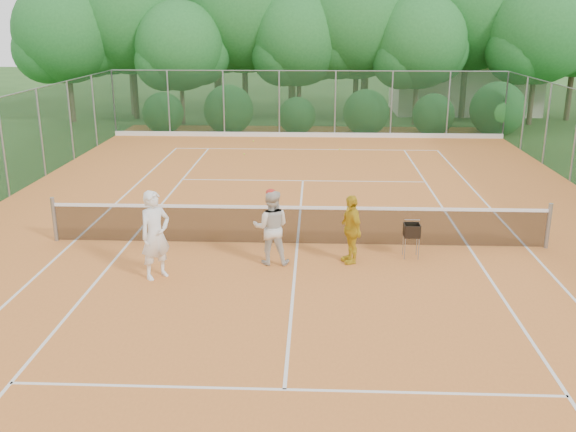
% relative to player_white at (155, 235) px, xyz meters
% --- Properties ---
extents(ground, '(120.00, 120.00, 0.00)m').
position_rel_player_white_xyz_m(ground, '(2.89, 2.21, -0.96)').
color(ground, '#274E1C').
rests_on(ground, ground).
extents(clay_court, '(18.00, 36.00, 0.02)m').
position_rel_player_white_xyz_m(clay_court, '(2.89, 2.21, -0.95)').
color(clay_court, orange).
rests_on(clay_court, ground).
extents(club_building, '(8.00, 5.00, 3.00)m').
position_rel_player_white_xyz_m(club_building, '(11.89, 26.21, 0.54)').
color(club_building, beige).
rests_on(club_building, ground).
extents(tennis_net, '(11.97, 0.10, 1.10)m').
position_rel_player_white_xyz_m(tennis_net, '(2.89, 2.21, -0.43)').
color(tennis_net, gray).
rests_on(tennis_net, clay_court).
extents(player_white, '(0.80, 0.81, 1.88)m').
position_rel_player_white_xyz_m(player_white, '(0.00, 0.00, 0.00)').
color(player_white, white).
rests_on(player_white, clay_court).
extents(player_center_grp, '(0.82, 0.64, 1.71)m').
position_rel_player_white_xyz_m(player_center_grp, '(2.34, 0.93, -0.10)').
color(player_center_grp, beige).
rests_on(player_center_grp, clay_court).
extents(player_yellow, '(0.67, 0.98, 1.55)m').
position_rel_player_white_xyz_m(player_yellow, '(4.10, 1.08, -0.17)').
color(player_yellow, gold).
rests_on(player_yellow, clay_court).
extents(ball_hopper, '(0.35, 0.35, 0.79)m').
position_rel_player_white_xyz_m(ball_hopper, '(5.50, 1.44, -0.31)').
color(ball_hopper, gray).
rests_on(ball_hopper, clay_court).
extents(stray_ball_a, '(0.07, 0.07, 0.07)m').
position_rel_player_white_xyz_m(stray_ball_a, '(0.42, 12.87, -0.91)').
color(stray_ball_a, '#AAC62E').
rests_on(stray_ball_a, clay_court).
extents(stray_ball_b, '(0.07, 0.07, 0.07)m').
position_rel_player_white_xyz_m(stray_ball_b, '(0.53, 15.75, -0.91)').
color(stray_ball_b, '#D1E435').
rests_on(stray_ball_b, clay_court).
extents(stray_ball_c, '(0.07, 0.07, 0.07)m').
position_rel_player_white_xyz_m(stray_ball_c, '(4.31, 14.01, -0.91)').
color(stray_ball_c, '#CDEF37').
rests_on(stray_ball_c, clay_court).
extents(court_markings, '(11.03, 23.83, 0.01)m').
position_rel_player_white_xyz_m(court_markings, '(2.89, 2.21, -0.94)').
color(court_markings, white).
rests_on(court_markings, clay_court).
extents(fence_back, '(18.07, 0.07, 3.00)m').
position_rel_player_white_xyz_m(fence_back, '(2.89, 17.21, 0.56)').
color(fence_back, '#19381E').
rests_on(fence_back, clay_court).
extents(tropical_treeline, '(32.10, 8.49, 15.03)m').
position_rel_player_white_xyz_m(tropical_treeline, '(4.32, 22.43, 4.15)').
color(tropical_treeline, brown).
rests_on(tropical_treeline, ground).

